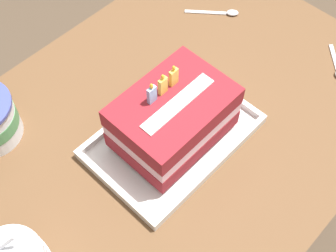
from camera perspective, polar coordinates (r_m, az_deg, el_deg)
ground_plane at (r=1.65m, az=-0.37°, el=-14.06°), size 8.00×8.00×0.00m
dining_table at (r=1.09m, az=-0.54°, el=-3.22°), size 1.14×0.78×0.72m
foil_tray at (r=0.98m, az=0.60°, el=-1.45°), size 0.36×0.24×0.02m
birthday_cake at (r=0.91m, az=0.64°, el=1.11°), size 0.24×0.17×0.17m
serving_spoon_near_tray at (r=1.24m, az=7.19°, el=14.14°), size 0.10×0.12×0.01m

